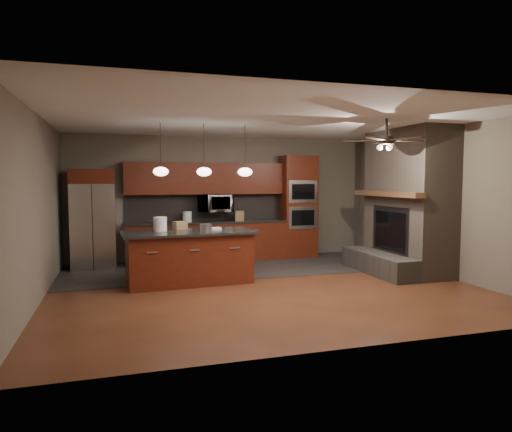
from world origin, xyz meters
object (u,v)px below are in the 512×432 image
object	(u,v)px
paint_can	(206,228)
counter_bucket	(187,217)
oven_tower	(298,207)
counter_box	(239,216)
paint_tray	(211,229)
kitchen_island	(189,257)
refrigerator	(93,219)
microwave	(215,203)
cardboard_box	(180,225)
white_bucket	(160,224)

from	to	relation	value
paint_can	counter_bucket	distance (m)	2.23
oven_tower	counter_box	distance (m)	1.46
paint_tray	kitchen_island	bearing A→B (deg)	-159.07
oven_tower	refrigerator	distance (m)	4.56
kitchen_island	paint_tray	distance (m)	0.64
oven_tower	microwave	world-z (taller)	oven_tower
kitchen_island	paint_can	world-z (taller)	paint_can
kitchen_island	cardboard_box	bearing A→B (deg)	105.80
cardboard_box	paint_can	bearing A→B (deg)	-75.24
white_bucket	counter_box	world-z (taller)	white_bucket
counter_bucket	kitchen_island	bearing A→B (deg)	-97.45
refrigerator	cardboard_box	xyz separation A→B (m)	(1.56, -1.63, -0.03)
oven_tower	kitchen_island	distance (m)	3.61
refrigerator	paint_tray	bearing A→B (deg)	-41.45
oven_tower	counter_box	bearing A→B (deg)	-178.31
oven_tower	white_bucket	xyz separation A→B (m)	(-3.37, -1.91, -0.15)
refrigerator	counter_box	bearing A→B (deg)	0.57
kitchen_island	paint_tray	bearing A→B (deg)	12.28
refrigerator	kitchen_island	size ratio (longest dim) A/B	0.88
microwave	cardboard_box	distance (m)	2.06
paint_tray	refrigerator	bearing A→B (deg)	144.00
white_bucket	counter_bucket	world-z (taller)	white_bucket
cardboard_box	microwave	bearing A→B (deg)	38.20
paint_can	paint_tray	world-z (taller)	paint_can
refrigerator	oven_tower	bearing A→B (deg)	0.93
refrigerator	white_bucket	xyz separation A→B (m)	(1.19, -1.84, 0.03)
oven_tower	paint_tray	xyz separation A→B (m)	(-2.47, -1.92, -0.25)
cardboard_box	counter_box	bearing A→B (deg)	25.31
microwave	white_bucket	distance (m)	2.43
microwave	white_bucket	bearing A→B (deg)	-125.28
oven_tower	paint_tray	distance (m)	3.14
oven_tower	cardboard_box	bearing A→B (deg)	-150.35
oven_tower	paint_can	distance (m)	3.44
cardboard_box	paint_tray	bearing A→B (deg)	-43.75
refrigerator	counter_box	xyz separation A→B (m)	(3.11, 0.03, -0.01)
microwave	paint_tray	xyz separation A→B (m)	(-0.49, -1.98, -0.36)
kitchen_island	white_bucket	bearing A→B (deg)	162.58
counter_box	counter_bucket	bearing A→B (deg)	-175.61
paint_can	cardboard_box	bearing A→B (deg)	126.43
refrigerator	counter_bucket	xyz separation A→B (m)	(1.94, 0.08, -0.01)
kitchen_island	paint_can	distance (m)	0.62
kitchen_island	paint_tray	size ratio (longest dim) A/B	6.43
white_bucket	counter_bucket	xyz separation A→B (m)	(0.75, 1.92, -0.03)
microwave	refrigerator	world-z (taller)	refrigerator
microwave	kitchen_island	bearing A→B (deg)	-113.47
counter_bucket	counter_box	distance (m)	1.17
cardboard_box	counter_box	xyz separation A→B (m)	(1.55, 1.66, 0.02)
white_bucket	paint_can	xyz separation A→B (m)	(0.75, -0.31, -0.06)
oven_tower	counter_bucket	distance (m)	2.62
refrigerator	counter_box	world-z (taller)	refrigerator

